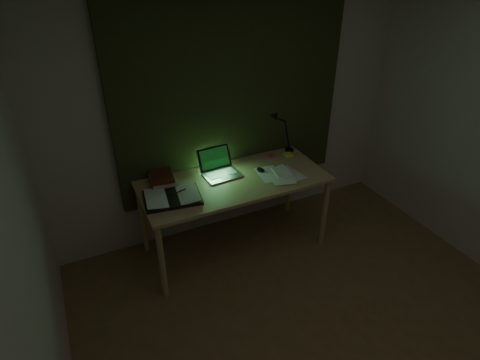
% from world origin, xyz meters
% --- Properties ---
extents(wall_back, '(3.50, 0.00, 2.50)m').
position_xyz_m(wall_back, '(0.00, 2.00, 1.25)').
color(wall_back, beige).
rests_on(wall_back, ground).
extents(wall_left, '(0.00, 4.00, 2.50)m').
position_xyz_m(wall_left, '(-1.75, 0.00, 1.25)').
color(wall_left, beige).
rests_on(wall_left, ground).
extents(curtain, '(2.20, 0.06, 2.00)m').
position_xyz_m(curtain, '(0.00, 1.96, 1.45)').
color(curtain, '#262E17').
rests_on(curtain, wall_back).
extents(desk, '(1.66, 0.72, 0.76)m').
position_xyz_m(desk, '(-0.18, 1.56, 0.38)').
color(desk, tan).
rests_on(desk, floor).
extents(laptop, '(0.35, 0.38, 0.23)m').
position_xyz_m(laptop, '(-0.25, 1.67, 0.87)').
color(laptop, silver).
rests_on(laptop, desk).
extents(open_textbook, '(0.49, 0.38, 0.04)m').
position_xyz_m(open_textbook, '(-0.76, 1.50, 0.78)').
color(open_textbook, silver).
rests_on(open_textbook, desk).
extents(book_stack, '(0.24, 0.28, 0.10)m').
position_xyz_m(book_stack, '(-0.76, 1.76, 0.81)').
color(book_stack, silver).
rests_on(book_stack, desk).
extents(loose_papers, '(0.41, 0.42, 0.02)m').
position_xyz_m(loose_papers, '(0.21, 1.50, 0.77)').
color(loose_papers, white).
rests_on(loose_papers, desk).
extents(mouse, '(0.07, 0.10, 0.03)m').
position_xyz_m(mouse, '(0.10, 1.59, 0.77)').
color(mouse, black).
rests_on(mouse, desk).
extents(sticky_yellow, '(0.08, 0.08, 0.02)m').
position_xyz_m(sticky_yellow, '(0.50, 1.77, 0.76)').
color(sticky_yellow, '#FFFA35').
rests_on(sticky_yellow, desk).
extents(sticky_pink, '(0.08, 0.08, 0.02)m').
position_xyz_m(sticky_pink, '(0.33, 1.81, 0.76)').
color(sticky_pink, '#CF5063').
rests_on(sticky_pink, desk).
extents(desk_lamp, '(0.33, 0.27, 0.48)m').
position_xyz_m(desk_lamp, '(0.57, 1.85, 1.00)').
color(desk_lamp, black).
rests_on(desk_lamp, desk).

